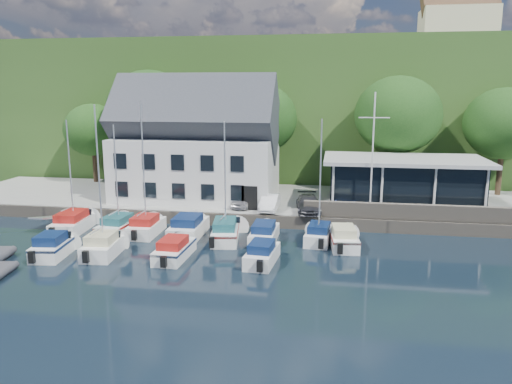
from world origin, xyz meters
TOP-DOWN VIEW (x-y plane):
  - ground at (0.00, 0.00)m, footprint 180.00×180.00m
  - quay at (0.00, 17.50)m, footprint 60.00×13.00m
  - quay_face at (0.00, 11.00)m, footprint 60.00×0.30m
  - hillside at (0.00, 62.00)m, footprint 160.00×75.00m
  - field_patch at (8.00, 70.00)m, footprint 50.00×30.00m
  - farmhouse at (22.00, 52.00)m, footprint 10.40×7.00m
  - harbor_building at (-7.00, 16.50)m, footprint 14.40×8.20m
  - club_pavilion at (11.00, 16.00)m, footprint 13.20×7.20m
  - seawall at (12.00, 11.40)m, footprint 18.00×0.50m
  - gangway at (-16.50, 9.00)m, footprint 1.20×6.00m
  - car_silver at (-2.22, 13.59)m, footprint 1.80×3.76m
  - car_white at (0.14, 12.76)m, footprint 1.40×3.90m
  - car_dgrey at (3.28, 12.65)m, footprint 2.35×4.67m
  - car_blue at (6.19, 13.62)m, footprint 1.69×4.15m
  - flagpole at (8.10, 12.14)m, footprint 2.28×0.20m
  - tree_0 at (-19.87, 22.43)m, footprint 6.02×6.02m
  - tree_1 at (-13.17, 21.42)m, footprint 8.48×8.48m
  - tree_2 at (-2.18, 21.50)m, footprint 7.53×7.53m
  - tree_4 at (10.95, 21.71)m, footprint 8.02×8.02m
  - tree_5 at (20.44, 22.10)m, footprint 7.25×7.25m
  - boat_r1_0 at (-14.45, 7.86)m, footprint 2.76×7.24m
  - boat_r1_1 at (-10.73, 7.76)m, footprint 2.53×6.29m
  - boat_r1_2 at (-8.57, 7.75)m, footprint 2.17×5.78m
  - boat_r1_3 at (-5.32, 7.95)m, footprint 2.38×6.63m
  - boat_r1_4 at (-2.37, 7.36)m, footprint 2.95×7.12m
  - boat_r1_5 at (0.45, 7.36)m, footprint 1.92×6.14m
  - boat_r1_6 at (4.32, 7.85)m, footprint 2.36×5.58m
  - boat_r1_7 at (6.04, 7.07)m, footprint 2.54×6.00m
  - boat_r2_0 at (-12.72, 2.03)m, footprint 2.59×5.43m
  - boat_r2_1 at (-9.54, 2.68)m, footprint 2.53×5.54m
  - boat_r2_2 at (-4.77, 2.92)m, footprint 2.03×5.89m
  - boat_r2_3 at (0.96, 2.87)m, footprint 2.22×5.50m

SIDE VIEW (x-z plane):
  - ground at x=0.00m, z-range 0.00..0.00m
  - gangway at x=-16.50m, z-range -0.70..0.70m
  - quay at x=0.00m, z-range 0.00..1.00m
  - quay_face at x=0.00m, z-range 0.00..1.00m
  - boat_r2_2 at x=-4.77m, z-range 0.00..1.39m
  - boat_r1_5 at x=0.45m, z-range 0.00..1.44m
  - boat_r2_3 at x=0.96m, z-range 0.00..1.44m
  - boat_r1_7 at x=6.04m, z-range 0.00..1.49m
  - boat_r2_0 at x=-12.72m, z-range 0.00..1.56m
  - boat_r1_3 at x=-5.32m, z-range 0.00..1.57m
  - seawall at x=12.00m, z-range 1.00..2.20m
  - car_silver at x=-2.22m, z-range 1.00..2.24m
  - car_white at x=0.14m, z-range 1.00..2.28m
  - car_dgrey at x=3.28m, z-range 1.00..2.30m
  - car_blue at x=6.19m, z-range 1.00..2.41m
  - club_pavilion at x=11.00m, z-range 1.00..5.10m
  - boat_r1_6 at x=4.32m, z-range 0.00..8.53m
  - boat_r1_1 at x=-10.73m, z-range 0.00..8.77m
  - boat_r1_2 at x=-8.57m, z-range 0.00..9.08m
  - boat_r1_4 at x=-2.37m, z-range 0.00..9.41m
  - boat_r2_1 at x=-9.54m, z-range 0.00..9.48m
  - boat_r1_0 at x=-14.45m, z-range 0.00..9.50m
  - tree_0 at x=-19.87m, z-range 1.00..9.23m
  - harbor_building at x=-7.00m, z-range 1.00..9.70m
  - flagpole at x=8.10m, z-range 1.00..10.51m
  - tree_5 at x=20.44m, z-range 1.00..10.90m
  - tree_2 at x=-2.18m, z-range 1.00..11.29m
  - tree_4 at x=10.95m, z-range 1.00..11.96m
  - tree_1 at x=-13.17m, z-range 1.00..12.59m
  - hillside at x=0.00m, z-range 0.00..16.00m
  - field_patch at x=8.00m, z-range 16.00..16.30m
  - farmhouse at x=22.00m, z-range 16.00..24.20m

